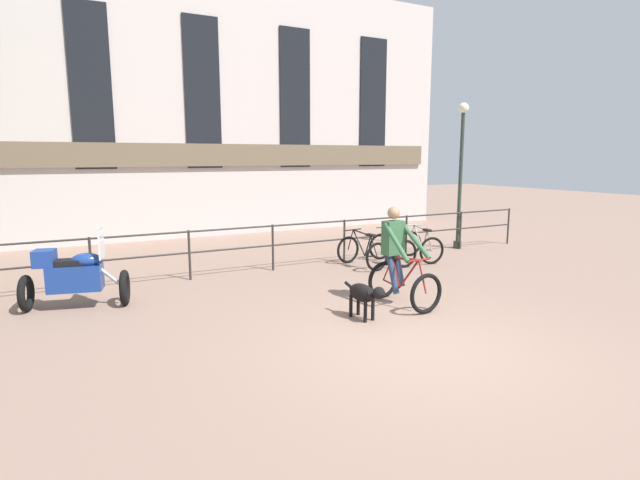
% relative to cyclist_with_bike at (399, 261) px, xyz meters
% --- Properties ---
extents(ground_plane, '(60.00, 60.00, 0.00)m').
position_rel_cyclist_with_bike_xyz_m(ground_plane, '(-0.95, -1.78, -0.76)').
color(ground_plane, '#8E7060').
extents(canal_railing, '(15.05, 0.05, 1.05)m').
position_rel_cyclist_with_bike_xyz_m(canal_railing, '(-0.95, 3.42, -0.05)').
color(canal_railing, '#2D2B28').
rests_on(canal_railing, ground_plane).
extents(building_facade, '(18.00, 0.72, 8.14)m').
position_rel_cyclist_with_bike_xyz_m(building_facade, '(-0.95, 9.21, 3.29)').
color(building_facade, beige).
rests_on(building_facade, ground_plane).
extents(cyclist_with_bike, '(0.76, 1.22, 1.70)m').
position_rel_cyclist_with_bike_xyz_m(cyclist_with_bike, '(0.00, 0.00, 0.00)').
color(cyclist_with_bike, black).
rests_on(cyclist_with_bike, ground_plane).
extents(dog, '(0.33, 0.93, 0.60)m').
position_rel_cyclist_with_bike_xyz_m(dog, '(-1.00, -0.47, -0.35)').
color(dog, black).
rests_on(dog, ground_plane).
extents(parked_motorcycle, '(1.76, 1.00, 1.35)m').
position_rel_cyclist_with_bike_xyz_m(parked_motorcycle, '(-5.02, 2.34, -0.20)').
color(parked_motorcycle, black).
rests_on(parked_motorcycle, ground_plane).
extents(parked_bicycle_near_lamp, '(0.80, 1.19, 0.86)m').
position_rel_cyclist_with_bike_xyz_m(parked_bicycle_near_lamp, '(1.03, 2.77, -0.41)').
color(parked_bicycle_near_lamp, black).
rests_on(parked_bicycle_near_lamp, ground_plane).
extents(parked_bicycle_mid_left, '(0.70, 1.13, 0.86)m').
position_rel_cyclist_with_bike_xyz_m(parked_bicycle_mid_left, '(1.88, 2.77, -0.41)').
color(parked_bicycle_mid_left, black).
rests_on(parked_bicycle_mid_left, ground_plane).
extents(parked_bicycle_mid_right, '(0.82, 1.20, 0.86)m').
position_rel_cyclist_with_bike_xyz_m(parked_bicycle_mid_right, '(2.74, 2.77, -0.41)').
color(parked_bicycle_mid_right, black).
rests_on(parked_bicycle_mid_right, ground_plane).
extents(street_lamp, '(0.28, 0.28, 3.99)m').
position_rel_cyclist_with_bike_xyz_m(street_lamp, '(4.71, 3.56, 1.49)').
color(street_lamp, '#2D382D').
rests_on(street_lamp, ground_plane).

